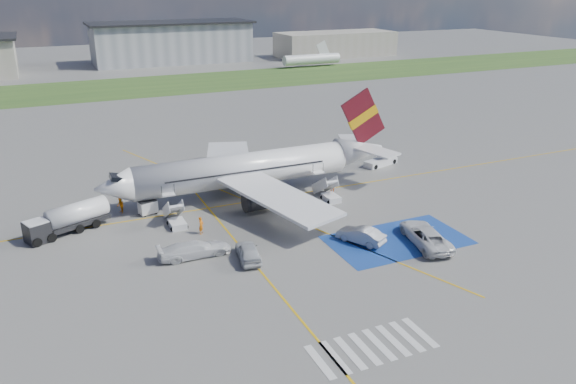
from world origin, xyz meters
name	(u,v)px	position (x,y,z in m)	size (l,w,h in m)	color
ground	(291,242)	(0.00, 0.00, 0.00)	(400.00, 400.00, 0.00)	#60605E
grass_strip	(130,87)	(0.00, 95.00, 0.01)	(400.00, 30.00, 0.01)	#2D4C1E
taxiway_line_main	(249,202)	(0.00, 12.00, 0.01)	(120.00, 0.20, 0.01)	gold
taxiway_line_cross	(286,302)	(-5.00, -10.00, 0.01)	(0.20, 60.00, 0.01)	gold
taxiway_line_diag	(249,202)	(0.00, 12.00, 0.01)	(0.20, 60.00, 0.01)	gold
staging_box	(397,240)	(10.00, -4.00, 0.01)	(14.00, 8.00, 0.01)	navy
crosswalk	(372,347)	(-1.80, -18.00, 0.01)	(9.00, 4.00, 0.01)	silver
terminal_centre	(172,43)	(20.00, 135.00, 6.00)	(48.00, 18.00, 12.00)	gray
terminal_east	(335,44)	(75.00, 128.00, 4.00)	(40.00, 16.00, 8.00)	gray
airliner	(254,168)	(1.51, 14.00, 3.39)	(36.81, 32.95, 11.92)	silver
airstairs_fwd	(176,220)	(-9.50, 8.70, 0.62)	(1.90, 5.20, 3.60)	silver
airstairs_aft	(329,195)	(9.00, 8.70, 0.62)	(1.90, 5.20, 3.60)	silver
fuel_tanker	(68,221)	(-20.05, 11.65, 1.23)	(8.74, 5.32, 2.91)	black
gpu_cart	(148,208)	(-11.63, 13.07, 0.73)	(2.19, 1.69, 1.62)	silver
belt_loader	(381,162)	(21.99, 17.54, 0.42)	(5.88, 3.31, 1.70)	silver
car_silver_a	(248,252)	(-5.19, -1.81, 0.83)	(1.95, 4.86, 1.66)	#BABDC2
car_silver_b	(361,235)	(6.32, -2.93, 0.82)	(1.73, 4.95, 1.63)	#A6A7AD
van_white_a	(426,233)	(12.06, -5.73, 1.16)	(2.84, 6.17, 2.31)	silver
van_white_b	(194,247)	(-9.63, 0.87, 1.02)	(2.11, 5.19, 2.04)	silver
crew_fwd	(201,225)	(-7.62, 5.61, 0.93)	(0.68, 0.44, 1.85)	orange
crew_nose	(121,205)	(-14.35, 14.67, 0.91)	(0.88, 0.69, 1.81)	orange
crew_aft	(333,187)	(10.24, 10.19, 0.97)	(1.14, 0.47, 1.94)	orange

